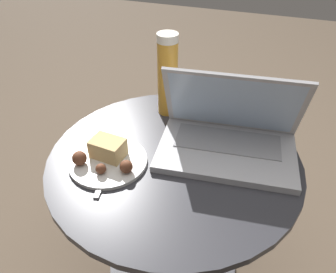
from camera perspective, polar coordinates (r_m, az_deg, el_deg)
The scene contains 6 objects.
ground_plane at distance 1.21m, azimuth 0.79°, elevation -21.10°, with size 6.00×6.00×0.00m, color brown.
table at distance 0.95m, azimuth 0.96°, elevation -10.53°, with size 0.65×0.65×0.48m.
laptop at distance 0.85m, azimuth 10.48°, elevation 0.20°, with size 0.37×0.26×0.22m.
beer_glass at distance 0.95m, azimuth -0.07°, elevation 10.63°, with size 0.06×0.06×0.24m.
snack_plate at distance 0.83m, azimuth -10.60°, elevation -3.52°, with size 0.20×0.20×0.06m.
fork at distance 0.82m, azimuth -10.12°, elevation -5.19°, with size 0.05×0.18×0.01m.
Camera 1 is at (0.20, -0.61, 1.03)m, focal length 35.00 mm.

